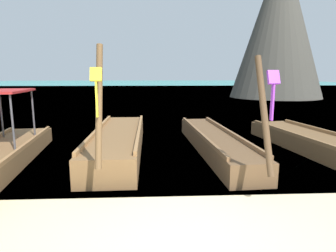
% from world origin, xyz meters
% --- Properties ---
extents(ground, '(120.00, 120.00, 0.00)m').
position_xyz_m(ground, '(0.00, 0.00, 0.00)').
color(ground, beige).
extents(sea_water, '(120.00, 120.00, 0.00)m').
position_xyz_m(sea_water, '(0.00, 61.61, 0.00)').
color(sea_water, teal).
rests_on(sea_water, ground).
extents(longtail_boat_yellow_ribbon, '(1.42, 6.43, 2.88)m').
position_xyz_m(longtail_boat_yellow_ribbon, '(-1.42, 4.83, 0.34)').
color(longtail_boat_yellow_ribbon, brown).
rests_on(longtail_boat_yellow_ribbon, ground).
extents(longtail_boat_violet_ribbon, '(1.38, 6.83, 2.67)m').
position_xyz_m(longtail_boat_violet_ribbon, '(1.47, 4.84, 0.29)').
color(longtail_boat_violet_ribbon, brown).
rests_on(longtail_boat_violet_ribbon, ground).
extents(longtail_boat_red_ribbon, '(2.14, 6.55, 2.39)m').
position_xyz_m(longtail_boat_red_ribbon, '(4.57, 4.42, 0.25)').
color(longtail_boat_red_ribbon, brown).
rests_on(longtail_boat_red_ribbon, ground).
extents(karst_rock, '(9.59, 9.16, 15.22)m').
position_xyz_m(karst_rock, '(12.55, 26.02, 7.15)').
color(karst_rock, '#47443D').
rests_on(karst_rock, ground).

